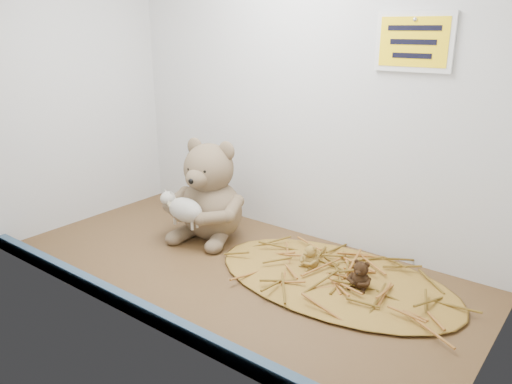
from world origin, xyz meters
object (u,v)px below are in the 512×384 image
Objects in this scene: main_teddy at (211,189)px; mini_teddy_brown at (361,273)px; toy_lamb at (185,210)px; mini_teddy_tan at (311,255)px.

main_teddy reaches higher than mini_teddy_brown.
mini_teddy_tan is at bearing 13.95° from toy_lamb.
toy_lamb is 36.48cm from mini_teddy_tan.
mini_teddy_tan is 0.90× the size of mini_teddy_brown.
mini_teddy_brown is (49.23, 6.81, -6.37)cm from toy_lamb.
toy_lamb is 2.30× the size of mini_teddy_tan.
mini_teddy_tan is 14.56cm from mini_teddy_brown.
main_teddy is 2.00× the size of toy_lamb.
main_teddy is at bearing 172.84° from mini_teddy_brown.
main_teddy is 4.60× the size of mini_teddy_tan.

